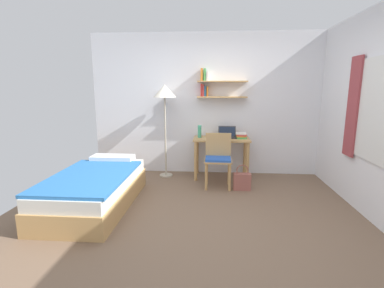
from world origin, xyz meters
TOP-DOWN VIEW (x-y plane):
  - ground_plane at (0.00, 0.00)m, footprint 5.28×5.28m
  - wall_back at (0.00, 2.02)m, footprint 4.40×0.27m
  - bed at (-1.54, 0.29)m, footprint 0.97×1.87m
  - desk at (0.22, 1.70)m, footprint 0.99×0.53m
  - desk_chair at (0.15, 1.21)m, footprint 0.45×0.38m
  - standing_lamp at (-0.80, 1.71)m, footprint 0.41×0.41m
  - laptop at (0.32, 1.78)m, footprint 0.32×0.22m
  - water_bottle at (-0.18, 1.75)m, footprint 0.07×0.07m
  - book_stack at (0.56, 1.72)m, footprint 0.19×0.24m
  - handbag at (0.54, 1.07)m, footprint 0.28×0.12m

SIDE VIEW (x-z plane):
  - ground_plane at x=0.00m, z-range 0.00..0.00m
  - handbag at x=0.54m, z-range -0.06..0.36m
  - bed at x=-1.54m, z-range -0.03..0.51m
  - desk_chair at x=0.15m, z-range 0.06..0.94m
  - desk at x=0.22m, z-range 0.22..0.95m
  - book_stack at x=0.56m, z-range 0.73..0.82m
  - laptop at x=0.32m, z-range 0.68..0.88m
  - water_bottle at x=-0.18m, z-range 0.73..0.95m
  - wall_back at x=0.00m, z-range 0.01..2.61m
  - standing_lamp at x=-0.80m, z-range 0.64..2.31m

